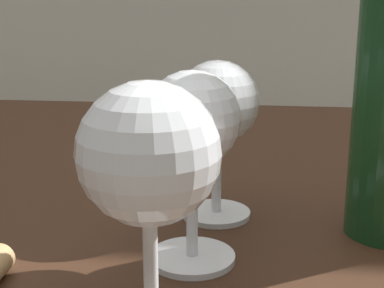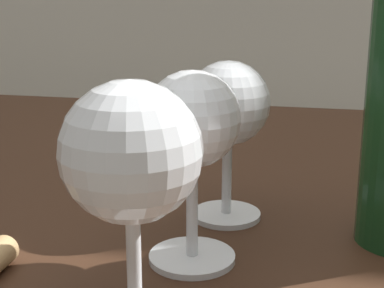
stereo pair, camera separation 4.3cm
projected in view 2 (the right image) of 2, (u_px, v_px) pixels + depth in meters
dining_table at (206, 264)px, 0.67m from camera, size 1.11×0.84×0.74m
wine_glass_port at (131, 159)px, 0.33m from camera, size 0.08×0.08×0.16m
wine_glass_chardonnay at (192, 127)px, 0.43m from camera, size 0.07×0.07×0.15m
wine_glass_merlot at (228, 109)px, 0.51m from camera, size 0.07×0.07×0.15m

